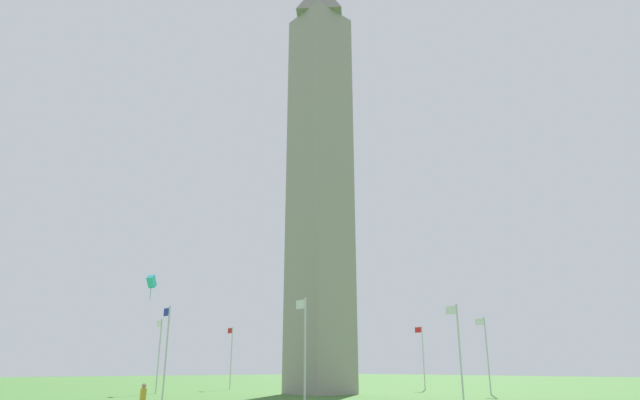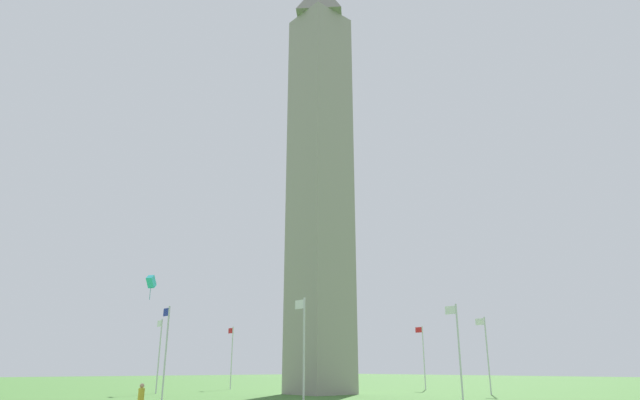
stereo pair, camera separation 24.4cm
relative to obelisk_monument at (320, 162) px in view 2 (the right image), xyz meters
The scene contains 11 objects.
ground_plane 24.43m from the obelisk_monument, ahead, with size 260.00×260.00×0.00m, color #3D6B2D.
obelisk_monument is the anchor object (origin of this frame).
flagpole_n 26.26m from the obelisk_monument, ahead, with size 1.12×0.14×7.36m.
flagpole_ne 26.25m from the obelisk_monument, 44.84° to the left, with size 1.12×0.14×7.36m.
flagpole_e 26.22m from the obelisk_monument, 89.78° to the left, with size 1.12×0.14×7.36m.
flagpole_se 26.19m from the obelisk_monument, 134.84° to the left, with size 1.12×0.14×7.36m.
flagpole_s 26.18m from the obelisk_monument, behind, with size 1.12×0.14×7.36m.
flagpole_sw 26.19m from the obelisk_monument, 134.84° to the right, with size 1.12×0.14×7.36m.
flagpole_w 26.22m from the obelisk_monument, 89.78° to the right, with size 1.12×0.14×7.36m.
flagpole_nw 26.25m from the obelisk_monument, 44.84° to the right, with size 1.12×0.14×7.36m.
kite_cyan_box 23.30m from the obelisk_monument, 85.98° to the left, with size 1.04×1.11×2.05m.
Camera 2 is at (-41.58, 36.22, 2.51)m, focal length 29.68 mm.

